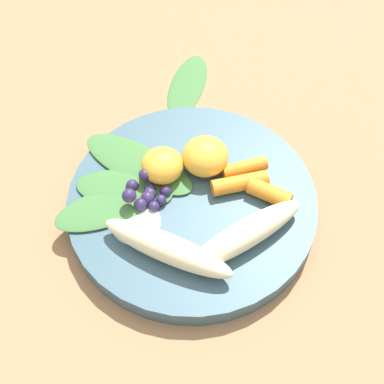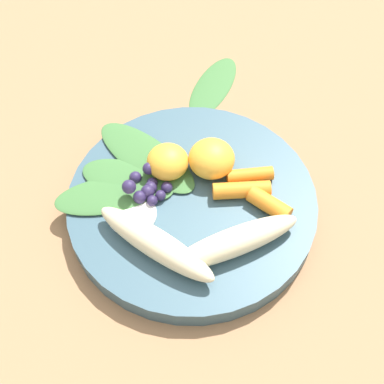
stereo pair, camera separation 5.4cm
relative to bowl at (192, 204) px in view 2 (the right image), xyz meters
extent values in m
plane|color=#99704C|center=(0.00, 0.00, -0.01)|extent=(2.40, 2.40, 0.00)
cylinder|color=#385666|center=(0.00, 0.00, 0.00)|extent=(0.26, 0.26, 0.02)
ellipsoid|color=beige|center=(-0.07, 0.03, 0.03)|extent=(0.11, 0.12, 0.03)
ellipsoid|color=beige|center=(0.00, 0.07, 0.03)|extent=(0.14, 0.04, 0.03)
ellipsoid|color=#F4A833|center=(0.04, -0.02, 0.03)|extent=(0.04, 0.04, 0.03)
ellipsoid|color=#F4A833|center=(0.00, -0.04, 0.03)|extent=(0.05, 0.05, 0.04)
cylinder|color=orange|center=(-0.08, -0.03, 0.02)|extent=(0.05, 0.03, 0.02)
cylinder|color=orange|center=(-0.04, -0.03, 0.02)|extent=(0.06, 0.05, 0.02)
cylinder|color=orange|center=(-0.04, -0.05, 0.02)|extent=(0.05, 0.04, 0.01)
sphere|color=#2D234C|center=(0.04, 0.01, 0.02)|extent=(0.01, 0.01, 0.01)
sphere|color=#2D234C|center=(0.05, 0.03, 0.02)|extent=(0.01, 0.01, 0.01)
sphere|color=#2D234C|center=(0.03, 0.02, 0.02)|extent=(0.01, 0.01, 0.01)
sphere|color=#2D234C|center=(0.04, 0.01, 0.02)|extent=(0.01, 0.01, 0.01)
sphere|color=#2D234C|center=(0.05, 0.00, 0.03)|extent=(0.01, 0.01, 0.01)
sphere|color=#2D234C|center=(0.03, 0.01, 0.02)|extent=(0.01, 0.01, 0.01)
sphere|color=#2D234C|center=(0.04, 0.01, 0.02)|extent=(0.01, 0.01, 0.01)
sphere|color=#2D234C|center=(0.06, 0.03, 0.03)|extent=(0.01, 0.01, 0.01)
sphere|color=#2D234C|center=(0.06, 0.01, 0.02)|extent=(0.01, 0.01, 0.01)
sphere|color=#2D234C|center=(0.03, 0.03, 0.02)|extent=(0.01, 0.01, 0.01)
sphere|color=#2D234C|center=(0.04, 0.02, 0.02)|extent=(0.01, 0.01, 0.01)
sphere|color=#2D234C|center=(0.04, 0.02, 0.02)|extent=(0.01, 0.01, 0.01)
cylinder|color=white|center=(0.04, 0.05, 0.01)|extent=(0.05, 0.05, 0.00)
ellipsoid|color=#3D7038|center=(0.07, -0.02, 0.01)|extent=(0.15, 0.08, 0.00)
ellipsoid|color=#3D7038|center=(0.07, 0.01, 0.01)|extent=(0.11, 0.07, 0.00)
ellipsoid|color=#3D7038|center=(0.08, 0.04, 0.01)|extent=(0.12, 0.11, 0.00)
ellipsoid|color=#3D7038|center=(0.07, -0.18, -0.01)|extent=(0.05, 0.12, 0.01)
camera|label=1|loc=(-0.10, 0.29, 0.46)|focal=48.89mm
camera|label=2|loc=(-0.15, 0.27, 0.46)|focal=48.89mm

